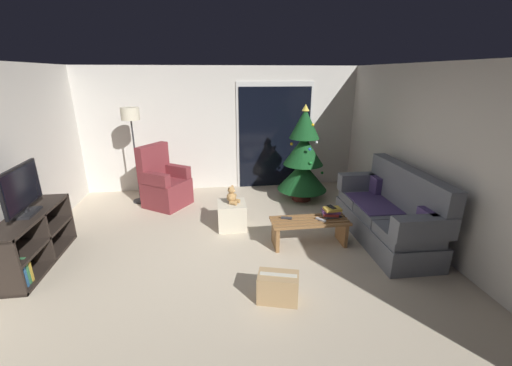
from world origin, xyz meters
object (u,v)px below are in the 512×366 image
(armchair, at_px, (164,185))
(teddy_bear_honey, at_px, (232,196))
(remote_graphite, at_px, (287,218))
(cardboard_box_taped_mid_floor, at_px, (278,287))
(coffee_table, at_px, (309,228))
(floor_lamp, at_px, (131,123))
(christmas_tree, at_px, (303,159))
(media_shelf, at_px, (29,243))
(book_stack, at_px, (331,212))
(television, at_px, (22,190))
(remote_silver, at_px, (321,220))
(cell_phone, at_px, (332,207))
(couch, at_px, (389,214))
(ottoman, at_px, (232,215))

(armchair, xyz_separation_m, teddy_bear_honey, (1.19, -1.11, 0.14))
(remote_graphite, height_order, cardboard_box_taped_mid_floor, remote_graphite)
(coffee_table, height_order, floor_lamp, floor_lamp)
(christmas_tree, xyz_separation_m, cardboard_box_taped_mid_floor, (-1.04, -2.85, -0.66))
(media_shelf, height_order, teddy_bear_honey, teddy_bear_honey)
(armchair, distance_m, cardboard_box_taped_mid_floor, 3.33)
(coffee_table, xyz_separation_m, teddy_bear_honey, (-1.06, 0.68, 0.28))
(remote_graphite, distance_m, floor_lamp, 3.31)
(floor_lamp, xyz_separation_m, teddy_bear_honey, (1.70, -1.34, -0.96))
(book_stack, height_order, television, television)
(remote_graphite, relative_size, remote_silver, 1.00)
(floor_lamp, bearing_deg, cell_phone, -32.12)
(media_shelf, bearing_deg, armchair, 53.12)
(remote_graphite, relative_size, cell_phone, 1.08)
(remote_silver, xyz_separation_m, cell_phone, (0.19, 0.12, 0.13))
(remote_silver, height_order, cardboard_box_taped_mid_floor, remote_silver)
(remote_graphite, relative_size, media_shelf, 0.11)
(cardboard_box_taped_mid_floor, bearing_deg, coffee_table, 59.08)
(book_stack, distance_m, teddy_bear_honey, 1.52)
(floor_lamp, relative_size, television, 2.12)
(cell_phone, bearing_deg, couch, -23.73)
(cell_phone, relative_size, floor_lamp, 0.08)
(cell_phone, distance_m, teddy_bear_honey, 1.52)
(remote_graphite, xyz_separation_m, cardboard_box_taped_mid_floor, (-0.36, -1.21, -0.24))
(coffee_table, height_order, ottoman, ottoman)
(remote_graphite, relative_size, ottoman, 0.35)
(book_stack, height_order, ottoman, book_stack)
(couch, xyz_separation_m, television, (-4.81, -0.02, 0.62))
(media_shelf, xyz_separation_m, television, (0.03, 0.06, 0.68))
(armchair, relative_size, teddy_bear_honey, 3.96)
(cardboard_box_taped_mid_floor, bearing_deg, media_shelf, 160.53)
(floor_lamp, bearing_deg, armchair, -25.05)
(coffee_table, relative_size, remote_graphite, 7.05)
(coffee_table, distance_m, media_shelf, 3.65)
(remote_graphite, bearing_deg, ottoman, -113.70)
(book_stack, xyz_separation_m, christmas_tree, (0.02, 1.65, 0.36))
(coffee_table, xyz_separation_m, book_stack, (0.34, 0.07, 0.20))
(christmas_tree, distance_m, television, 4.35)
(remote_graphite, height_order, book_stack, book_stack)
(coffee_table, bearing_deg, ottoman, 147.13)
(media_shelf, relative_size, teddy_bear_honey, 4.91)
(couch, bearing_deg, coffee_table, -179.99)
(cell_phone, relative_size, media_shelf, 0.10)
(christmas_tree, bearing_deg, ottoman, -144.02)
(teddy_bear_honey, bearing_deg, book_stack, -23.69)
(armchair, bearing_deg, remote_graphite, -41.57)
(media_shelf, bearing_deg, cardboard_box_taped_mid_floor, -19.47)
(armchair, xyz_separation_m, media_shelf, (-1.41, -1.87, -0.07))
(cell_phone, relative_size, christmas_tree, 0.08)
(floor_lamp, xyz_separation_m, cardboard_box_taped_mid_floor, (2.07, -3.16, -1.35))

